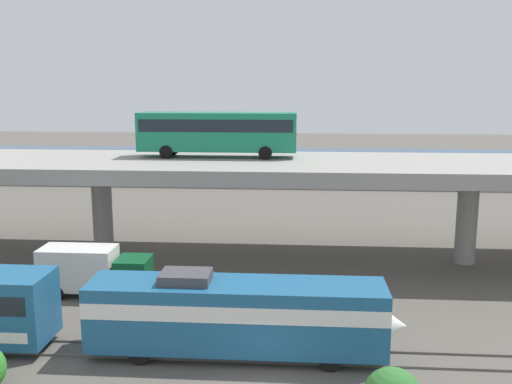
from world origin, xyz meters
The scene contains 11 objects.
rail_strip_near centered at (0.00, 3.24, 0.06)m, with size 110.00×0.12×0.12m, color #59544C.
rail_strip_far centered at (0.00, 4.76, 0.06)m, with size 110.00×0.12×0.12m, color #59544C.
train_locomotive centered at (-0.91, 4.00, 2.19)m, with size 15.26×3.04×4.18m.
highway_overpass centered at (0.00, 20.00, 6.76)m, with size 96.00×11.32×7.47m.
transit_bus_on_overpass centered at (-4.89, 21.62, 9.53)m, with size 12.00×2.68×3.40m.
service_truck_west centered at (-11.45, 11.53, 1.64)m, with size 6.80×2.46×3.04m.
pier_parking_lot centered at (0.00, 55.00, 0.62)m, with size 79.75×12.34×1.25m, color gray.
parked_car_0 centered at (-18.29, 56.98, 2.02)m, with size 4.06×1.91×1.50m.
parked_car_1 centered at (2.32, 56.59, 2.02)m, with size 4.28×1.83×1.50m.
parked_car_2 centered at (-23.11, 57.23, 2.02)m, with size 4.42×1.88×1.50m.
harbor_water centered at (0.00, 78.00, 0.00)m, with size 140.00×36.00×0.01m, color navy.
Camera 1 is at (1.25, -22.29, 13.11)m, focal length 40.80 mm.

